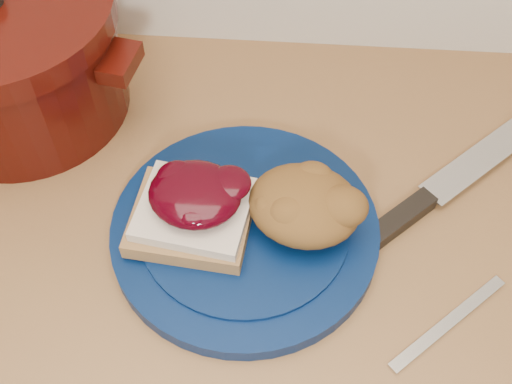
# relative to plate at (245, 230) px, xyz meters

# --- Properties ---
(base_cabinet) EXTENTS (4.00, 0.60, 0.86)m
(base_cabinet) POSITION_rel_plate_xyz_m (-0.05, 0.01, -0.48)
(base_cabinet) COLOR beige
(base_cabinet) RESTS_ON floor
(plate) EXTENTS (0.33, 0.33, 0.02)m
(plate) POSITION_rel_plate_xyz_m (0.00, 0.00, 0.00)
(plate) COLOR #04173F
(plate) RESTS_ON wood_countertop
(sandwich) EXTENTS (0.13, 0.11, 0.06)m
(sandwich) POSITION_rel_plate_xyz_m (-0.05, -0.00, 0.04)
(sandwich) COLOR olive
(sandwich) RESTS_ON plate
(stuffing_mound) EXTENTS (0.13, 0.12, 0.06)m
(stuffing_mound) POSITION_rel_plate_xyz_m (0.06, 0.01, 0.04)
(stuffing_mound) COLOR brown
(stuffing_mound) RESTS_ON plate
(chef_knife) EXTENTS (0.25, 0.23, 0.02)m
(chef_knife) POSITION_rel_plate_xyz_m (0.18, 0.05, -0.00)
(chef_knife) COLOR black
(chef_knife) RESTS_ON wood_countertop
(butter_knife) EXTENTS (0.12, 0.11, 0.00)m
(butter_knife) POSITION_rel_plate_xyz_m (0.20, -0.09, -0.01)
(butter_knife) COLOR silver
(butter_knife) RESTS_ON wood_countertop
(dutch_oven) EXTENTS (0.31, 0.30, 0.17)m
(dutch_oven) POSITION_rel_plate_xyz_m (-0.28, 0.17, 0.07)
(dutch_oven) COLOR #330905
(dutch_oven) RESTS_ON wood_countertop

